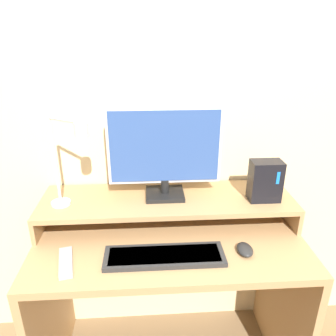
% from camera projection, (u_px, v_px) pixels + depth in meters
% --- Properties ---
extents(wall_back, '(6.00, 0.05, 2.50)m').
position_uv_depth(wall_back, '(165.00, 101.00, 1.46)').
color(wall_back, beige).
rests_on(wall_back, ground_plane).
extents(desk, '(1.10, 0.58, 0.75)m').
position_uv_depth(desk, '(169.00, 280.00, 1.45)').
color(desk, '#A87F51').
rests_on(desk, ground_plane).
extents(monitor_shelf, '(1.10, 0.32, 0.12)m').
position_uv_depth(monitor_shelf, '(167.00, 201.00, 1.44)').
color(monitor_shelf, '#A87F51').
rests_on(monitor_shelf, desk).
extents(monitor, '(0.48, 0.15, 0.40)m').
position_uv_depth(monitor, '(165.00, 151.00, 1.37)').
color(monitor, black).
rests_on(monitor, monitor_shelf).
extents(desk_lamp, '(0.20, 0.14, 0.38)m').
position_uv_depth(desk_lamp, '(68.00, 158.00, 1.26)').
color(desk_lamp, silver).
rests_on(desk_lamp, monitor_shelf).
extents(router_dock, '(0.13, 0.08, 0.18)m').
position_uv_depth(router_dock, '(265.00, 181.00, 1.39)').
color(router_dock, black).
rests_on(router_dock, monitor_shelf).
extents(keyboard, '(0.45, 0.14, 0.02)m').
position_uv_depth(keyboard, '(164.00, 256.00, 1.23)').
color(keyboard, '#282828').
rests_on(keyboard, desk).
extents(mouse, '(0.06, 0.09, 0.03)m').
position_uv_depth(mouse, '(245.00, 249.00, 1.26)').
color(mouse, black).
rests_on(mouse, desk).
extents(remote_control, '(0.08, 0.17, 0.02)m').
position_uv_depth(remote_control, '(66.00, 262.00, 1.20)').
color(remote_control, '#99999E').
rests_on(remote_control, desk).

